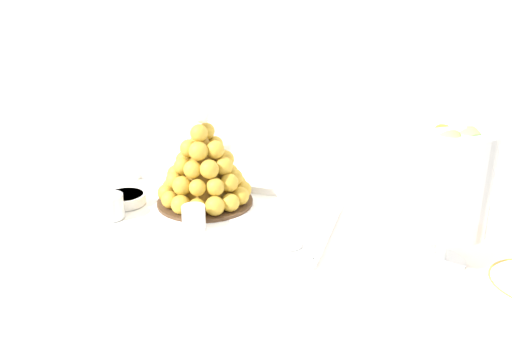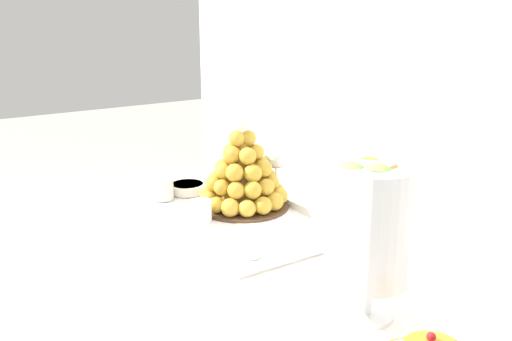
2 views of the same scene
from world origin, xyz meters
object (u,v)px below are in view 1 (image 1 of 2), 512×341
Objects in this scene: wine_glass at (221,148)px; croquembouche at (204,169)px; dessert_cup_left at (110,207)px; dessert_cup_mid_left at (194,219)px; serving_tray at (210,215)px; dessert_cup_centre at (287,235)px; creme_brulee_ramekin at (125,198)px; macaron_goblet at (451,182)px.

croquembouche is at bearing -90.47° from wine_glass.
dessert_cup_mid_left is (0.21, 0.01, -0.00)m from dessert_cup_left.
dessert_cup_centre is (0.21, -0.09, 0.02)m from serving_tray.
croquembouche reaches higher than dessert_cup_mid_left.
dessert_cup_mid_left is 0.24m from creme_brulee_ramekin.
creme_brulee_ramekin is (-0.22, 0.08, -0.01)m from dessert_cup_mid_left.
dessert_cup_mid_left is at bearing -18.68° from creme_brulee_ramekin.
croquembouche reaches higher than serving_tray.
dessert_cup_left is at bearing -176.25° from macaron_goblet.
serving_tray is at bearing 89.66° from dessert_cup_mid_left.
creme_brulee_ramekin is at bearing 161.32° from dessert_cup_mid_left.
serving_tray is 0.11m from croquembouche.
creme_brulee_ramekin is 0.76m from macaron_goblet.
wine_glass is at bearing 89.53° from croquembouche.
macaron_goblet reaches higher than wine_glass.
macaron_goblet is 0.59m from wine_glass.
croquembouche is at bearing 40.90° from dessert_cup_left.
dessert_cup_left is 1.15× the size of dessert_cup_mid_left.
dessert_cup_mid_left is at bearing -175.49° from macaron_goblet.
dessert_cup_centre is (0.21, -0.00, -0.00)m from dessert_cup_mid_left.
dessert_cup_centre is at bearing -10.28° from creme_brulee_ramekin.
creme_brulee_ramekin is at bearing -137.51° from wine_glass.
macaron_goblet reaches higher than dessert_cup_centre.
dessert_cup_left reaches higher than dessert_cup_mid_left.
serving_tray is 5.85× the size of creme_brulee_ramekin.
wine_glass reaches higher than serving_tray.
macaron_goblet reaches higher than dessert_cup_left.
serving_tray is 0.23m from dessert_cup_centre.
dessert_cup_left is at bearing -124.49° from wine_glass.
dessert_cup_mid_left is at bearing -81.55° from wine_glass.
creme_brulee_ramekin is 0.62× the size of wine_glass.
dessert_cup_mid_left reaches higher than creme_brulee_ramekin.
serving_tray is 0.55m from macaron_goblet.
croquembouche reaches higher than wine_glass.
macaron_goblet is (0.73, 0.05, 0.14)m from dessert_cup_left.
wine_glass reaches higher than dessert_cup_left.
serving_tray is at bearing 174.87° from macaron_goblet.
dessert_cup_left is 0.08m from creme_brulee_ramekin.
dessert_cup_mid_left reaches higher than serving_tray.
dessert_cup_centre is at bearing -45.01° from wine_glass.
wine_glass is (0.00, 0.10, 0.02)m from croquembouche.
croquembouche is 0.11m from wine_glass.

